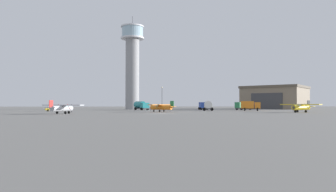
% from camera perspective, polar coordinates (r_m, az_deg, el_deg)
% --- Properties ---
extents(ground_plane, '(400.00, 400.00, 0.00)m').
position_cam_1_polar(ground_plane, '(67.12, -1.35, -3.28)').
color(ground_plane, gray).
extents(control_tower, '(9.20, 9.20, 37.37)m').
position_cam_1_polar(control_tower, '(124.01, -6.66, 6.52)').
color(control_tower, gray).
rests_on(control_tower, ground_plane).
extents(hangar, '(33.01, 32.94, 9.68)m').
position_cam_1_polar(hangar, '(139.40, 19.35, -0.29)').
color(hangar, '#7A6B56').
rests_on(hangar, ground_plane).
extents(airplane_orange, '(7.51, 8.77, 2.89)m').
position_cam_1_polar(airplane_orange, '(80.06, -1.22, -2.03)').
color(airplane_orange, orange).
rests_on(airplane_orange, ground_plane).
extents(airplane_yellow, '(7.66, 9.51, 3.02)m').
position_cam_1_polar(airplane_yellow, '(81.85, 23.58, -1.85)').
color(airplane_yellow, gold).
rests_on(airplane_yellow, ground_plane).
extents(airplane_silver, '(9.26, 7.37, 2.83)m').
position_cam_1_polar(airplane_silver, '(67.32, -19.23, -2.07)').
color(airplane_silver, '#B7BABF').
rests_on(airplane_silver, ground_plane).
extents(truck_box_blue, '(3.35, 5.84, 2.73)m').
position_cam_1_polar(truck_box_blue, '(110.24, 6.59, -1.79)').
color(truck_box_blue, '#38383D').
rests_on(truck_box_blue, ground_plane).
extents(truck_fuel_tanker_white, '(4.13, 6.26, 3.04)m').
position_cam_1_polar(truck_fuel_tanker_white, '(96.39, 7.50, -1.74)').
color(truck_fuel_tanker_white, '#38383D').
rests_on(truck_fuel_tanker_white, ground_plane).
extents(truck_fuel_tanker_teal, '(5.42, 7.49, 3.04)m').
position_cam_1_polar(truck_fuel_tanker_teal, '(105.70, -5.06, -1.72)').
color(truck_fuel_tanker_teal, '#38383D').
rests_on(truck_fuel_tanker_teal, ground_plane).
extents(truck_box_orange, '(6.18, 4.10, 2.97)m').
position_cam_1_polar(truck_box_orange, '(97.33, 15.06, -1.70)').
color(truck_box_orange, '#38383D').
rests_on(truck_box_orange, ground_plane).
extents(truck_flatbed_green, '(7.15, 5.55, 2.74)m').
position_cam_1_polar(truck_flatbed_green, '(110.84, 13.53, -1.86)').
color(truck_flatbed_green, '#38383D').
rests_on(truck_flatbed_green, ground_plane).
extents(car_yellow, '(4.54, 3.42, 1.37)m').
position_cam_1_polar(car_yellow, '(94.65, -20.72, -2.22)').
color(car_yellow, gold).
rests_on(car_yellow, ground_plane).
extents(light_post_east, '(0.44, 0.44, 8.32)m').
position_cam_1_polar(light_post_east, '(110.24, -1.12, -0.01)').
color(light_post_east, '#38383D').
rests_on(light_post_east, ground_plane).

